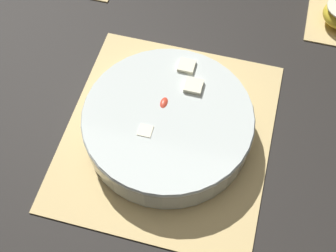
% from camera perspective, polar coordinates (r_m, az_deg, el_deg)
% --- Properties ---
extents(ground_plane, '(6.00, 6.00, 0.00)m').
position_cam_1_polar(ground_plane, '(0.86, 0.00, -1.06)').
color(ground_plane, black).
extents(bamboo_mat_center, '(0.41, 0.37, 0.01)m').
position_cam_1_polar(bamboo_mat_center, '(0.86, 0.00, -0.96)').
color(bamboo_mat_center, '#D6B775').
rests_on(bamboo_mat_center, ground_plane).
extents(fruit_salad_bowl, '(0.30, 0.30, 0.07)m').
position_cam_1_polar(fruit_salad_bowl, '(0.82, 0.04, 0.45)').
color(fruit_salad_bowl, silver).
rests_on(fruit_salad_bowl, bamboo_mat_center).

